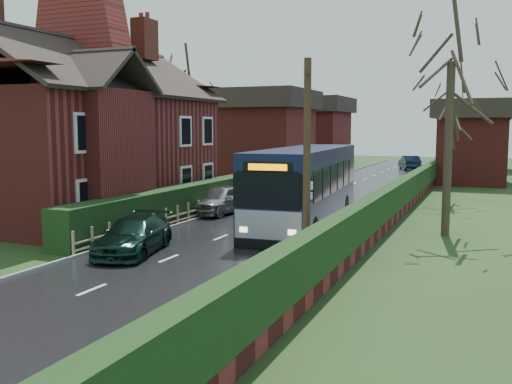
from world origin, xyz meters
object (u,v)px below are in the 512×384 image
at_px(brick_house, 86,128).
at_px(car_green, 134,236).
at_px(bus_stop_sign, 309,205).
at_px(car_silver, 222,199).
at_px(telegraph_pole, 307,166).
at_px(bus, 305,187).

height_order(brick_house, car_green, brick_house).
bearing_deg(bus_stop_sign, car_silver, 149.57).
height_order(car_silver, telegraph_pole, telegraph_pole).
bearing_deg(brick_house, bus_stop_sign, -16.48).
relative_size(bus, telegraph_pole, 1.80).
xyz_separation_m(brick_house, car_silver, (5.93, 3.06, -3.64)).
xyz_separation_m(brick_house, telegraph_pole, (13.53, -6.67, -1.11)).
bearing_deg(brick_house, car_green, -42.13).
height_order(bus, telegraph_pole, telegraph_pole).
bearing_deg(bus, brick_house, -176.92).
relative_size(brick_house, bus, 1.25).
distance_m(bus_stop_sign, telegraph_pole, 3.41).
relative_size(car_green, bus_stop_sign, 1.72).
distance_m(bus, telegraph_pole, 8.60).
bearing_deg(telegraph_pole, bus_stop_sign, 83.02).
relative_size(brick_house, telegraph_pole, 2.26).
xyz_separation_m(car_silver, bus_stop_sign, (6.80, -6.82, 0.94)).
height_order(bus_stop_sign, telegraph_pole, telegraph_pole).
bearing_deg(brick_house, car_silver, 27.25).
relative_size(bus_stop_sign, telegraph_pole, 0.39).
distance_m(brick_house, car_green, 10.32).
bearing_deg(car_silver, bus_stop_sign, -38.85).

